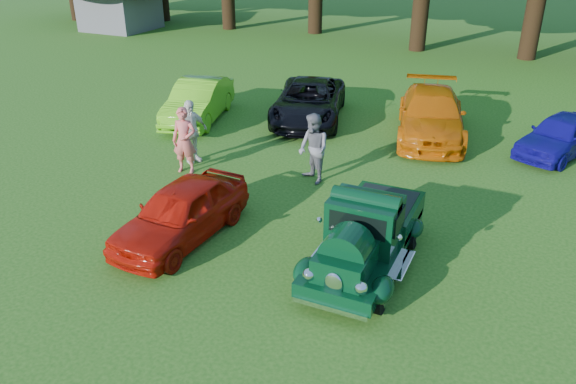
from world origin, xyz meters
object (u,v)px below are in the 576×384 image
at_px(back_car_black, 309,101).
at_px(spectator_pink, 184,140).
at_px(back_car_lime, 198,101).
at_px(spectator_grey, 313,149).
at_px(back_car_blue, 561,135).
at_px(red_convertible, 181,212).
at_px(spectator_white, 190,132).
at_px(hero_pickup, 366,235).
at_px(back_car_orange, 431,114).

bearing_deg(back_car_black, spectator_pink, -119.12).
xyz_separation_m(back_car_lime, spectator_grey, (5.86, -3.20, 0.26)).
relative_size(back_car_lime, spectator_pink, 2.28).
bearing_deg(back_car_black, spectator_grey, -81.25).
relative_size(back_car_blue, spectator_grey, 1.91).
xyz_separation_m(red_convertible, spectator_white, (-2.34, 3.92, 0.30)).
bearing_deg(back_car_black, red_convertible, -101.31).
bearing_deg(hero_pickup, red_convertible, -170.86).
xyz_separation_m(red_convertible, back_car_black, (-0.66, 9.06, 0.05)).
relative_size(back_car_lime, spectator_white, 2.28).
distance_m(red_convertible, spectator_grey, 4.42).
height_order(back_car_lime, back_car_orange, back_car_orange).
xyz_separation_m(back_car_black, back_car_blue, (8.43, 0.18, -0.07)).
relative_size(back_car_blue, spectator_pink, 1.94).
distance_m(hero_pickup, spectator_white, 7.30).
xyz_separation_m(hero_pickup, back_car_lime, (-8.49, 6.66, 0.00)).
relative_size(back_car_black, spectator_pink, 2.64).
bearing_deg(hero_pickup, spectator_white, 153.60).
relative_size(hero_pickup, spectator_pink, 2.20).
bearing_deg(spectator_pink, back_car_orange, 31.12).
relative_size(hero_pickup, back_car_orange, 0.81).
bearing_deg(back_car_blue, hero_pickup, -88.88).
height_order(back_car_orange, spectator_white, spectator_white).
bearing_deg(back_car_black, back_car_blue, -14.25).
distance_m(back_car_orange, back_car_blue, 4.03).
xyz_separation_m(spectator_grey, spectator_white, (-3.90, -0.21, -0.02)).
bearing_deg(back_car_blue, back_car_lime, -147.23).
distance_m(red_convertible, back_car_lime, 8.50).
bearing_deg(back_car_lime, red_convertible, -74.46).
bearing_deg(back_car_black, back_car_lime, -170.16).
height_order(hero_pickup, back_car_lime, hero_pickup).
height_order(red_convertible, spectator_white, spectator_white).
distance_m(hero_pickup, back_car_blue, 9.28).
distance_m(back_car_black, spectator_white, 5.41).
bearing_deg(spectator_white, back_car_blue, -37.82).
bearing_deg(back_car_lime, spectator_grey, -43.52).
distance_m(spectator_grey, spectator_white, 3.91).
bearing_deg(spectator_white, red_convertible, -124.69).
distance_m(back_car_orange, spectator_white, 8.07).
height_order(back_car_black, spectator_pink, spectator_pink).
height_order(back_car_blue, spectator_white, spectator_white).
height_order(spectator_pink, spectator_grey, spectator_grey).
distance_m(hero_pickup, back_car_black, 9.68).
relative_size(back_car_orange, spectator_pink, 2.72).
height_order(back_car_blue, spectator_pink, spectator_pink).
xyz_separation_m(back_car_blue, spectator_pink, (-9.84, -6.02, 0.33)).
distance_m(back_car_black, spectator_grey, 5.41).
height_order(red_convertible, back_car_blue, red_convertible).
height_order(back_car_black, back_car_blue, back_car_black).
bearing_deg(back_car_orange, spectator_white, -152.12).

